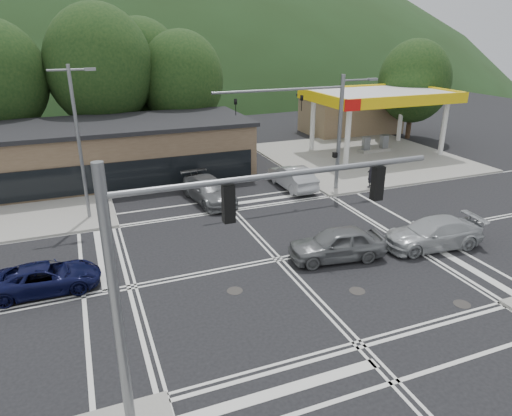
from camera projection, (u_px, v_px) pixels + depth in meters
name	position (u px, v px, depth m)	size (l,w,h in m)	color
ground	(278.00, 259.00, 22.80)	(120.00, 120.00, 0.00)	black
sidewalk_ne	(362.00, 157.00, 40.90)	(16.00, 16.00, 0.15)	gray
gas_station_canopy	(379.00, 98.00, 40.64)	(12.32, 8.34, 5.75)	silver
convenience_store	(350.00, 115.00, 50.61)	(10.00, 6.00, 3.80)	#846B4F
commercial_row	(88.00, 155.00, 34.05)	(24.00, 8.00, 4.00)	brown
hill_north	(111.00, 82.00, 100.73)	(252.00, 126.00, 140.00)	#1F3518
tree_n_b	(100.00, 67.00, 38.69)	(9.00, 9.00, 12.98)	#382619
tree_n_c	(182.00, 79.00, 41.56)	(7.60, 7.60, 10.87)	#382619
tree_n_e	(141.00, 70.00, 43.76)	(8.40, 8.40, 11.98)	#382619
tree_ne	(414.00, 81.00, 46.22)	(7.20, 7.20, 9.99)	#382619
streetlight_nw	(79.00, 137.00, 25.86)	(2.50, 0.25, 9.00)	slate
signal_mast_ne	(324.00, 120.00, 30.43)	(11.65, 0.30, 8.00)	slate
signal_mast_sw	(186.00, 264.00, 11.64)	(9.14, 0.28, 8.00)	slate
car_blue_west	(47.00, 277.00, 19.88)	(2.09, 4.52, 1.26)	#0B0E34
car_grey_center	(337.00, 244.00, 22.59)	(1.94, 4.81, 1.64)	slate
car_silver_east	(433.00, 233.00, 23.86)	(2.17, 5.34, 1.55)	#A9ACB0
car_queue_a	(292.00, 177.00, 32.88)	(1.72, 4.94, 1.63)	#ABADB3
car_queue_b	(232.00, 161.00, 36.74)	(1.93, 4.80, 1.64)	silver
car_northbound	(209.00, 190.00, 30.26)	(2.21, 5.44, 1.58)	slate
pedestrian	(371.00, 174.00, 32.51)	(0.71, 0.46, 1.94)	black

